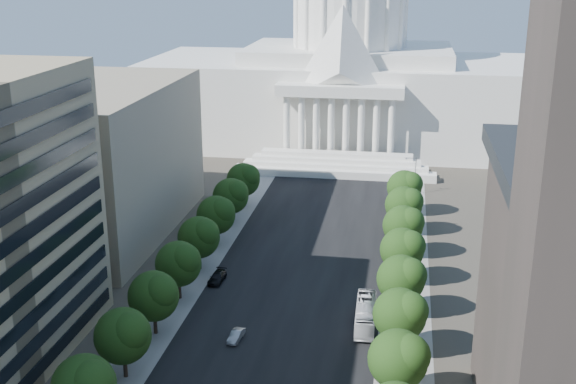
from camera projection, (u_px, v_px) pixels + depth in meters
The scene contains 26 objects.
road_asphalt at pixel (303, 262), 133.73m from camera, with size 30.00×260.00×0.01m, color black.
sidewalk_left at pixel (204, 256), 136.67m from camera, with size 8.00×260.00×0.02m, color gray.
sidewalk_right at pixel (406, 269), 130.79m from camera, with size 8.00×260.00×0.02m, color gray.
capitol at pixel (348, 77), 216.70m from camera, with size 120.00×56.00×73.00m.
office_block_left_far at pixel (76, 159), 145.95m from camera, with size 38.00×52.00×30.00m, color gray.
tree_l_d at pixel (125, 335), 94.86m from camera, with size 7.79×7.60×9.97m.
tree_l_e at pixel (155, 295), 106.13m from camera, with size 7.79×7.60×9.97m.
tree_l_f at pixel (180, 263), 117.40m from camera, with size 7.79×7.60×9.97m.
tree_l_g at pixel (200, 236), 128.67m from camera, with size 7.79×7.60×9.97m.
tree_l_h at pixel (217, 214), 139.94m from camera, with size 7.79×7.60×9.97m.
tree_l_i at pixel (232, 195), 151.21m from camera, with size 7.79×7.60×9.97m.
tree_l_j at pixel (244, 179), 162.47m from camera, with size 7.79×7.60×9.97m.
tree_r_d at pixel (401, 358), 89.29m from camera, with size 7.79×7.60×9.97m.
tree_r_e at pixel (402, 314), 100.56m from camera, with size 7.79×7.60×9.97m.
tree_r_f at pixel (403, 278), 111.83m from camera, with size 7.79×7.60×9.97m.
tree_r_g at pixel (404, 249), 123.10m from camera, with size 7.79×7.60×9.97m.
tree_r_h at pixel (405, 225), 134.37m from camera, with size 7.79×7.60×9.97m.
tree_r_i at pixel (405, 204), 145.63m from camera, with size 7.79×7.60×9.97m.
tree_r_j at pixel (406, 187), 156.90m from camera, with size 7.79×7.60×9.97m.
streetlight_c at pixel (413, 318), 100.69m from camera, with size 2.61×0.44×9.00m.
streetlight_d at pixel (413, 250), 124.17m from camera, with size 2.61×0.44×9.00m.
streetlight_e at pixel (413, 204), 147.65m from camera, with size 2.61×0.44×9.00m.
streetlight_f at pixel (413, 170), 171.12m from camera, with size 2.61×0.44×9.00m.
car_silver at pixel (236, 336), 106.16m from camera, with size 1.49×4.28×1.41m, color #929499.
car_dark_b at pixel (217, 278), 125.40m from camera, with size 2.25×5.54×1.61m, color black.
city_bus at pixel (366, 314), 110.41m from camera, with size 2.91×12.45×3.47m, color silver.
Camera 1 is at (17.33, -32.07, 53.48)m, focal length 45.00 mm.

